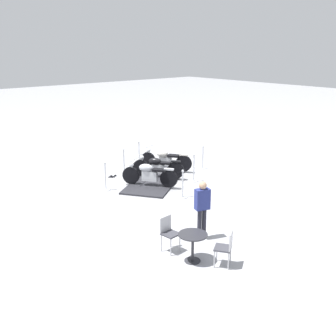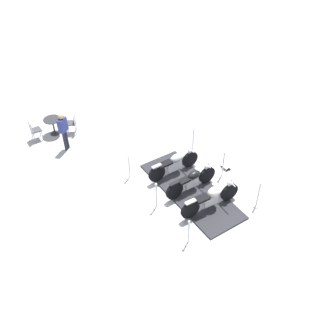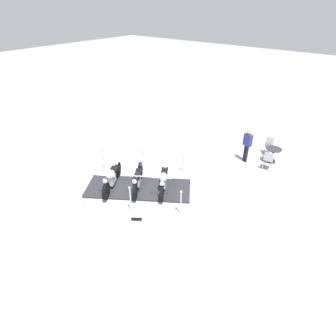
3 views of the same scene
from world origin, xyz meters
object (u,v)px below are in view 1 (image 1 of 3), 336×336
Objects in this scene: stanchion_left_rear at (183,189)px; cafe_chair_across_table at (169,231)px; motorcycle_black at (157,166)px; stanchion_right_rear at (106,181)px; cafe_chair_near_table at (226,246)px; bystander_person at (202,205)px; info_placard at (112,175)px; stanchion_left_mid at (194,172)px; cafe_table at (193,241)px; motorcycle_cream at (165,159)px; motorcycle_chrome at (149,174)px; stanchion_right_front at (139,156)px; stanchion_left_front at (203,162)px; stanchion_right_mid at (124,167)px.

stanchion_left_rear is 1.10× the size of cafe_chair_across_table.
motorcycle_black is 2.36m from stanchion_right_rear.
bystander_person is (-0.63, -1.44, 0.47)m from cafe_chair_near_table.
cafe_chair_near_table is at bearing 13.61° from cafe_chair_across_table.
stanchion_left_mid is at bearing -85.32° from info_placard.
info_placard is (0.54, -3.68, -0.23)m from stanchion_left_rear.
stanchion_left_mid is at bearing -134.54° from cafe_table.
stanchion_left_mid is 1.04× the size of stanchion_right_rear.
motorcycle_cream is 2.76× the size of cafe_table.
cafe_chair_near_table is (2.23, 5.83, 0.01)m from motorcycle_chrome.
stanchion_left_rear is at bearing 123.57° from stanchion_right_rear.
motorcycle_cream is 1.64m from stanchion_right_front.
stanchion_right_front is at bearing 142.83° from cafe_chair_across_table.
stanchion_right_rear is at bearing -24.10° from stanchion_left_mid.
stanchion_left_front reaches higher than stanchion_left_rear.
cafe_table is 0.82m from cafe_chair_across_table.
stanchion_left_mid is 1.86m from stanchion_left_front.
bystander_person reaches higher than stanchion_left_mid.
cafe_table is at bearing 113.21° from motorcycle_black.
stanchion_right_mid is 6.76m from cafe_chair_across_table.
motorcycle_black reaches higher than cafe_chair_near_table.
info_placard is (1.26, -1.40, -0.42)m from motorcycle_black.
cafe_chair_across_table is at bearing 108.54° from motorcycle_black.
cafe_chair_across_table is 0.56× the size of bystander_person.
stanchion_left_mid is at bearing -22.50° from bystander_person.
stanchion_left_front is at bearing -26.46° from bystander_person.
motorcycle_black reaches higher than info_placard.
info_placard is at bearing 22.32° from stanchion_right_front.
motorcycle_black is 1.73× the size of stanchion_right_front.
cafe_table is at bearing 42.76° from stanchion_left_front.
stanchion_right_rear is (1.63, -2.45, 0.04)m from stanchion_left_rear.
motorcycle_chrome is 1.81m from stanchion_right_mid.
motorcycle_chrome is 4.11× the size of info_placard.
bystander_person reaches higher than motorcycle_black.
motorcycle_black is at bearing -58.67° from cafe_chair_near_table.
bystander_person reaches higher than stanchion_left_front.
stanchion_right_rear reaches higher than stanchion_right_front.
motorcycle_cream is 7.77m from cafe_table.
cafe_chair_near_table is at bearing 119.17° from motorcycle_black.
stanchion_left_mid is (-0.83, 1.25, -0.11)m from motorcycle_black.
motorcycle_chrome is 1.81× the size of stanchion_left_front.
motorcycle_black is 1.93m from info_placard.
stanchion_left_mid is 0.67× the size of bystander_person.
stanchion_right_mid reaches higher than cafe_table.
motorcycle_cream is 1.94× the size of stanchion_right_front.
stanchion_left_rear reaches higher than cafe_chair_near_table.
stanchion_right_rear is 1.17× the size of cafe_chair_across_table.
stanchion_left_rear is (-0.19, 1.68, -0.22)m from motorcycle_chrome.
stanchion_left_rear is 3.73m from info_placard.
stanchion_right_mid is 7.98m from cafe_chair_near_table.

